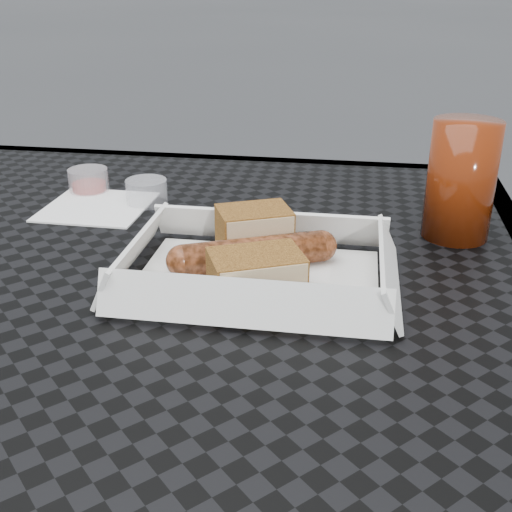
% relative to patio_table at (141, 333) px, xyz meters
% --- Properties ---
extents(patio_table, '(0.80, 0.80, 0.74)m').
position_rel_patio_table_xyz_m(patio_table, '(0.00, 0.00, 0.00)').
color(patio_table, black).
rests_on(patio_table, ground).
extents(food_tray, '(0.22, 0.15, 0.00)m').
position_rel_patio_table_xyz_m(food_tray, '(0.12, -0.01, 0.08)').
color(food_tray, white).
rests_on(food_tray, patio_table).
extents(bratwurst, '(0.15, 0.09, 0.03)m').
position_rel_patio_table_xyz_m(bratwurst, '(0.12, 0.01, 0.10)').
color(bratwurst, brown).
rests_on(bratwurst, food_tray).
extents(bread_near, '(0.08, 0.07, 0.04)m').
position_rel_patio_table_xyz_m(bread_near, '(0.11, 0.05, 0.10)').
color(bread_near, brown).
rests_on(bread_near, food_tray).
extents(bread_far, '(0.09, 0.08, 0.04)m').
position_rel_patio_table_xyz_m(bread_far, '(0.13, -0.05, 0.10)').
color(bread_far, brown).
rests_on(bread_far, food_tray).
extents(veg_garnish, '(0.03, 0.03, 0.00)m').
position_rel_patio_table_xyz_m(veg_garnish, '(0.18, -0.05, 0.08)').
color(veg_garnish, '#FF630B').
rests_on(veg_garnish, food_tray).
extents(napkin, '(0.12, 0.12, 0.00)m').
position_rel_patio_table_xyz_m(napkin, '(-0.10, 0.15, 0.08)').
color(napkin, white).
rests_on(napkin, patio_table).
extents(condiment_cup_sauce, '(0.05, 0.05, 0.03)m').
position_rel_patio_table_xyz_m(condiment_cup_sauce, '(-0.13, 0.20, 0.09)').
color(condiment_cup_sauce, maroon).
rests_on(condiment_cup_sauce, patio_table).
extents(condiment_cup_empty, '(0.05, 0.05, 0.03)m').
position_rel_patio_table_xyz_m(condiment_cup_empty, '(-0.04, 0.17, 0.09)').
color(condiment_cup_empty, silver).
rests_on(condiment_cup_empty, patio_table).
extents(drink_glass, '(0.07, 0.07, 0.13)m').
position_rel_patio_table_xyz_m(drink_glass, '(0.31, 0.13, 0.14)').
color(drink_glass, '#5E1D08').
rests_on(drink_glass, patio_table).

